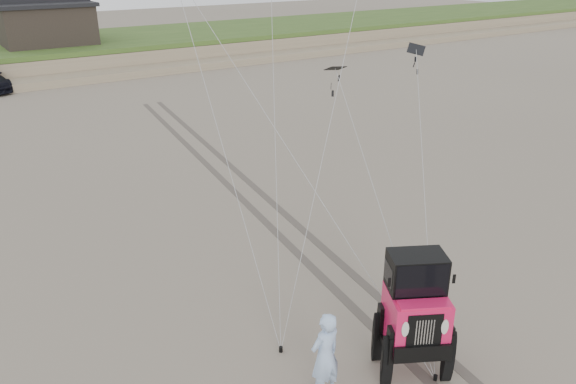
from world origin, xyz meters
The scene contains 8 objects.
ground centered at (0.00, 0.00, 0.00)m, with size 160.00×160.00×0.00m, color #6B6054.
dune_ridge centered at (0.00, 37.50, 0.82)m, with size 160.00×14.25×1.73m.
cabin centered at (2.00, 37.00, 3.24)m, with size 6.40×5.40×3.35m.
jeep centered at (0.23, -0.83, 1.01)m, with size 2.34×5.43×2.02m, color #DC174E, non-canonical shape.
man centered at (-1.59, -0.40, 0.90)m, with size 0.66×0.43×1.80m, color #81A0C7.
stake_main centered at (-1.59, 1.08, 0.06)m, with size 0.08×0.08×0.12m, color black.
stake_aux centered at (0.43, -1.31, 0.06)m, with size 0.08×0.08×0.12m, color black.
tire_tracks centered at (2.00, 8.00, 0.00)m, with size 5.22×29.74×0.01m.
Camera 1 is at (-6.76, -6.86, 7.64)m, focal length 35.00 mm.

